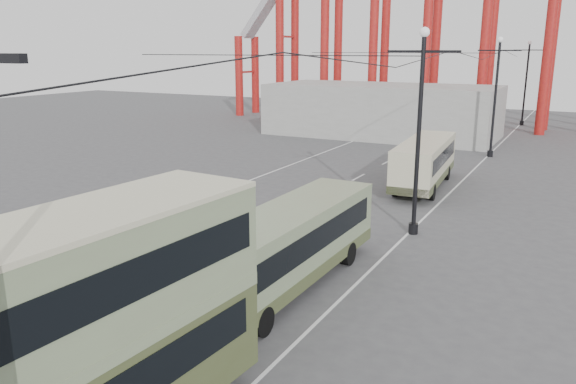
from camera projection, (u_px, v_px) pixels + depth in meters
The scene contains 9 objects.
road_markings at pixel (306, 207), 30.70m from camera, with size 12.52×120.00×0.01m.
lamp_post_mid at pixel (419, 135), 25.14m from camera, with size 3.20×0.44×9.32m.
lamp_post_far at pixel (495, 98), 43.94m from camera, with size 3.20×0.44×9.32m.
lamp_post_distant at pixel (526, 83), 62.73m from camera, with size 3.20×0.44×9.32m.
fairground_shed at pixel (382, 110), 55.76m from camera, with size 22.00×10.00×5.00m, color gray.
double_decker_bus at pixel (48, 347), 10.48m from camera, with size 3.23×10.11×5.34m.
single_decker_green at pixel (288, 244), 19.96m from camera, with size 2.51×10.38×2.93m.
single_decker_cream at pixel (425, 161), 34.80m from camera, with size 3.10×9.57×2.93m.
pedestrian at pixel (296, 249), 21.98m from camera, with size 0.57×0.37×1.57m, color black.
Camera 1 is at (12.23, -6.81, 8.39)m, focal length 35.00 mm.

